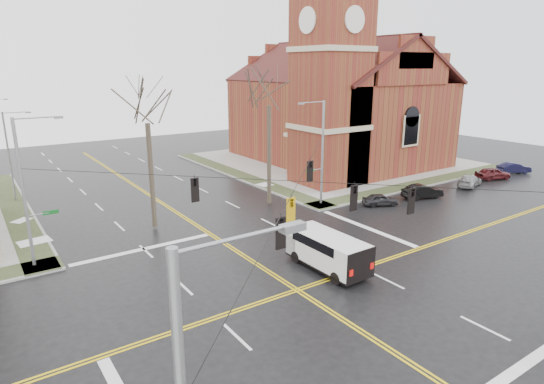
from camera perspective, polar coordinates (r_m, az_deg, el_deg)
ground at (r=25.66m, az=3.17°, el=-12.19°), size 120.00×120.00×0.00m
sidewalks at (r=25.63m, az=3.17°, el=-12.04°), size 80.00×80.00×0.17m
road_markings at (r=25.66m, az=3.17°, el=-12.18°), size 100.00×100.00×0.01m
church at (r=57.76m, az=7.91°, el=11.92°), size 24.28×27.48×27.50m
signal_pole_ne at (r=39.42m, az=6.16°, el=5.25°), size 2.75×0.22×9.00m
signal_pole_nw at (r=30.35m, az=-28.45°, el=0.33°), size 2.75×0.22×9.00m
span_wires at (r=23.43m, az=3.39°, el=1.36°), size 23.02×23.02×0.03m
traffic_signals at (r=23.12m, az=4.37°, el=-0.78°), size 8.21×8.26×1.30m
streetlight_north_a at (r=46.63m, az=-29.99°, el=4.25°), size 2.30×0.20×8.00m
cargo_van at (r=27.92m, az=6.68°, el=-7.03°), size 2.26×5.66×2.13m
parked_car_a at (r=41.25m, az=13.45°, el=-0.93°), size 3.42×2.48×1.08m
parked_car_b at (r=44.59m, az=18.36°, el=0.07°), size 4.13×2.28×1.29m
parked_car_c at (r=50.84m, az=23.54°, el=1.33°), size 4.34×2.73×1.17m
parked_car_d at (r=54.91m, az=25.96°, el=2.12°), size 4.21×2.69×1.33m
parked_car_e at (r=59.23m, az=28.09°, el=2.68°), size 3.95×2.76×1.23m
tree_nw_near at (r=33.94m, az=-15.42°, el=9.20°), size 4.00×4.00×11.75m
tree_ne at (r=38.87m, az=-0.38°, el=11.63°), size 4.00×4.00×12.85m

